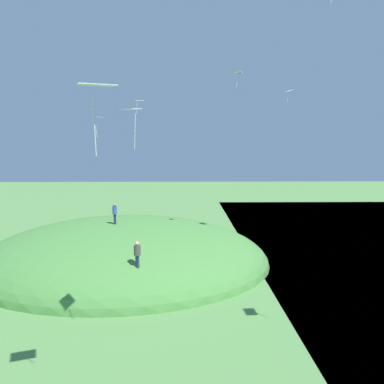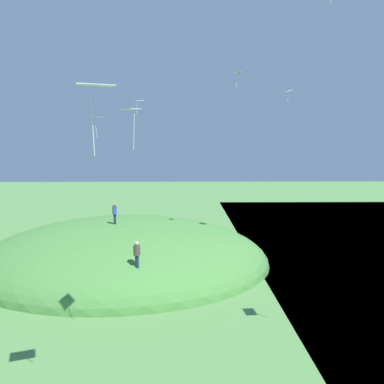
{
  "view_description": "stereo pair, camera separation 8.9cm",
  "coord_description": "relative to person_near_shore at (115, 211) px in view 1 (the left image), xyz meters",
  "views": [
    {
      "loc": [
        0.65,
        30.4,
        10.39
      ],
      "look_at": [
        -0.01,
        -4.96,
        6.12
      ],
      "focal_mm": 36.65,
      "sensor_mm": 36.0,
      "label": 1
    },
    {
      "loc": [
        0.56,
        30.4,
        10.39
      ],
      "look_at": [
        -0.01,
        -4.96,
        6.12
      ],
      "focal_mm": 36.65,
      "sensor_mm": 36.0,
      "label": 2
    }
  ],
  "objects": [
    {
      "name": "kite_2",
      "position": [
        -3.16,
        20.02,
        7.27
      ],
      "size": [
        1.4,
        1.18,
        2.27
      ],
      "color": "white"
    },
    {
      "name": "person_walking_path",
      "position": [
        -2.74,
        7.29,
        -1.47
      ],
      "size": [
        0.63,
        0.63,
        1.75
      ],
      "rotation": [
        0.0,
        0.0,
        5.62
      ],
      "color": "#273752",
      "rests_on": "grass_hill"
    },
    {
      "name": "kite_7",
      "position": [
        -1.52,
        -6.15,
        9.72
      ],
      "size": [
        0.92,
        0.71,
        1.31
      ],
      "color": "white"
    },
    {
      "name": "kite_5",
      "position": [
        2.59,
        -6.54,
        8.04
      ],
      "size": [
        0.91,
        0.9,
        2.07
      ],
      "color": "silver"
    },
    {
      "name": "grass_hill",
      "position": [
        -0.53,
        -1.51,
        -4.86
      ],
      "size": [
        25.49,
        22.79,
        7.55
      ],
      "primitive_type": "ellipsoid",
      "color": "#49863D",
      "rests_on": "ground_plane"
    },
    {
      "name": "kite_6",
      "position": [
        -15.93,
        -5.87,
        10.62
      ],
      "size": [
        0.7,
        0.87,
        1.17
      ],
      "color": "silver"
    },
    {
      "name": "ground_plane",
      "position": [
        -6.54,
        2.13,
        -4.86
      ],
      "size": [
        160.0,
        160.0,
        0.0
      ],
      "primitive_type": "plane",
      "color": "#558946"
    },
    {
      "name": "kite_0",
      "position": [
        -9.93,
        2.54,
        10.78
      ],
      "size": [
        0.66,
        0.78,
        1.03
      ],
      "color": "white"
    },
    {
      "name": "kite_4",
      "position": [
        -3.51,
        14.84,
        6.97
      ],
      "size": [
        1.04,
        1.01,
        1.81
      ],
      "color": "silver"
    },
    {
      "name": "person_near_shore",
      "position": [
        0.0,
        0.0,
        0.0
      ],
      "size": [
        0.38,
        0.38,
        1.77
      ],
      "rotation": [
        0.0,
        0.0,
        0.05
      ],
      "color": "#242445",
      "rests_on": "grass_hill"
    }
  ]
}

